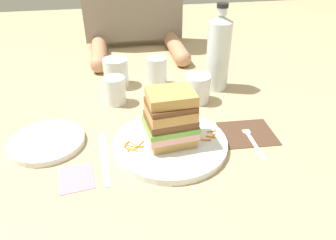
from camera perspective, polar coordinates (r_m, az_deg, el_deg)
name	(u,v)px	position (r m, az deg, el deg)	size (l,w,h in m)	color
ground_plane	(165,145)	(0.76, -0.62, -4.68)	(3.00, 3.00, 0.00)	tan
main_plate	(170,144)	(0.75, 0.42, -4.34)	(0.27, 0.27, 0.02)	white
sandwich	(170,118)	(0.71, 0.46, 0.34)	(0.12, 0.11, 0.13)	tan
carrot_shred_0	(130,146)	(0.73, -6.96, -4.69)	(0.00, 0.00, 0.03)	orange
carrot_shred_1	(132,150)	(0.72, -6.67, -5.40)	(0.00, 0.00, 0.03)	orange
carrot_shred_2	(129,149)	(0.72, -7.23, -5.38)	(0.00, 0.00, 0.02)	orange
carrot_shred_3	(127,145)	(0.73, -7.48, -4.48)	(0.00, 0.00, 0.02)	orange
carrot_shred_4	(131,143)	(0.74, -6.70, -4.24)	(0.00, 0.00, 0.03)	orange
carrot_shred_5	(140,147)	(0.72, -5.18, -4.87)	(0.00, 0.00, 0.02)	orange
carrot_shred_6	(140,144)	(0.73, -5.14, -4.45)	(0.00, 0.00, 0.03)	orange
carrot_shred_7	(125,145)	(0.73, -7.80, -4.57)	(0.00, 0.00, 0.02)	orange
carrot_shred_8	(137,146)	(0.73, -5.64, -4.80)	(0.00, 0.00, 0.02)	orange
carrot_shred_9	(134,149)	(0.72, -6.27, -5.24)	(0.00, 0.00, 0.02)	orange
carrot_shred_10	(207,140)	(0.75, 7.09, -3.62)	(0.00, 0.00, 0.02)	orange
carrot_shred_11	(198,138)	(0.75, 5.43, -3.26)	(0.00, 0.00, 0.03)	orange
carrot_shred_12	(213,136)	(0.76, 8.27, -2.87)	(0.00, 0.00, 0.02)	orange
carrot_shred_13	(200,136)	(0.76, 5.89, -2.89)	(0.00, 0.00, 0.02)	orange
carrot_shred_14	(211,137)	(0.76, 7.82, -3.05)	(0.00, 0.00, 0.02)	orange
carrot_shred_15	(212,131)	(0.78, 8.00, -2.03)	(0.00, 0.00, 0.02)	orange
napkin_dark	(247,133)	(0.82, 14.32, -2.32)	(0.13, 0.12, 0.00)	#4C3323
fork	(251,137)	(0.80, 14.91, -3.03)	(0.02, 0.17, 0.00)	silver
knife	(105,158)	(0.73, -11.54, -6.92)	(0.03, 0.20, 0.00)	silver
juice_glass	(197,89)	(0.93, 5.38, 5.61)	(0.08, 0.08, 0.08)	white
water_bottle	(218,52)	(0.99, 9.22, 12.11)	(0.07, 0.07, 0.26)	silver
empty_tumbler_0	(157,71)	(1.03, -2.05, 8.88)	(0.06, 0.06, 0.09)	silver
empty_tumbler_1	(115,90)	(0.93, -9.64, 5.35)	(0.06, 0.06, 0.08)	silver
empty_tumbler_2	(116,72)	(1.04, -9.49, 8.59)	(0.08, 0.08, 0.09)	silver
side_plate	(47,142)	(0.81, -21.25, -3.72)	(0.18, 0.18, 0.01)	white
napkin_pink	(76,178)	(0.69, -16.43, -10.10)	(0.07, 0.09, 0.00)	pink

